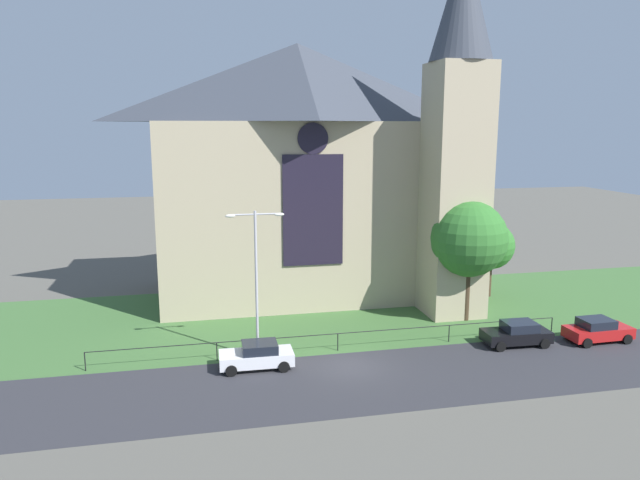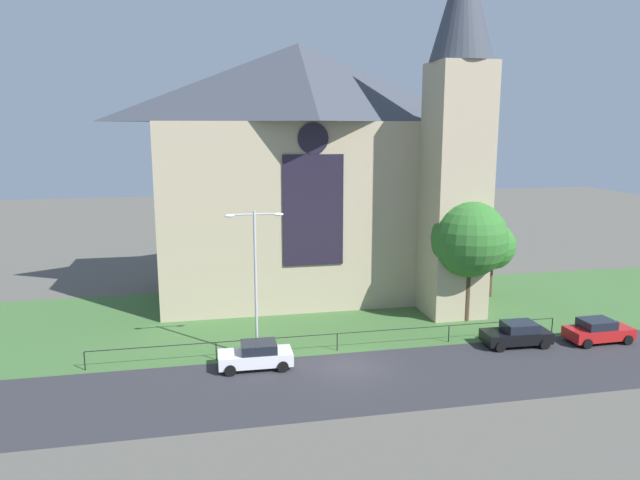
% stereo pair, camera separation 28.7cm
% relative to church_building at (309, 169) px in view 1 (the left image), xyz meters
% --- Properties ---
extents(ground, '(160.00, 160.00, 0.00)m').
position_rel_church_building_xyz_m(ground, '(-0.68, -5.54, -10.27)').
color(ground, '#56544C').
extents(road_asphalt, '(120.00, 8.00, 0.01)m').
position_rel_church_building_xyz_m(road_asphalt, '(-0.68, -17.54, -10.27)').
color(road_asphalt, '#2D2D33').
rests_on(road_asphalt, ground).
extents(grass_verge, '(120.00, 20.00, 0.01)m').
position_rel_church_building_xyz_m(grass_verge, '(-0.68, -7.54, -10.27)').
color(grass_verge, '#3D6633').
rests_on(grass_verge, ground).
extents(church_building, '(23.20, 16.20, 26.00)m').
position_rel_church_building_xyz_m(church_building, '(0.00, 0.00, 0.00)').
color(church_building, tan).
rests_on(church_building, ground).
extents(iron_railing, '(29.51, 0.07, 1.13)m').
position_rel_church_building_xyz_m(iron_railing, '(-0.77, -13.04, -9.30)').
color(iron_railing, black).
rests_on(iron_railing, ground).
extents(tree_right_near, '(5.35, 5.35, 8.59)m').
position_rel_church_building_xyz_m(tree_right_near, '(9.59, -9.17, -4.38)').
color(tree_right_near, '#423021').
rests_on(tree_right_near, ground).
extents(tree_right_far, '(3.81, 3.81, 6.13)m').
position_rel_church_building_xyz_m(tree_right_far, '(14.11, -3.96, -6.08)').
color(tree_right_far, '#423021').
rests_on(tree_right_far, ground).
extents(streetlamp_near, '(3.37, 0.26, 8.88)m').
position_rel_church_building_xyz_m(streetlamp_near, '(-5.72, -13.14, -4.68)').
color(streetlamp_near, '#B2B2B7').
rests_on(streetlamp_near, ground).
extents(parked_car_white, '(4.23, 2.09, 1.51)m').
position_rel_church_building_xyz_m(parked_car_white, '(-5.92, -14.66, -9.53)').
color(parked_car_white, silver).
rests_on(parked_car_white, ground).
extents(parked_car_black, '(4.27, 2.16, 1.51)m').
position_rel_church_building_xyz_m(parked_car_black, '(10.55, -14.47, -9.53)').
color(parked_car_black, black).
rests_on(parked_car_black, ground).
extents(parked_car_red, '(4.24, 2.10, 1.51)m').
position_rel_church_building_xyz_m(parked_car_red, '(15.98, -14.95, -9.53)').
color(parked_car_red, '#B21919').
rests_on(parked_car_red, ground).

